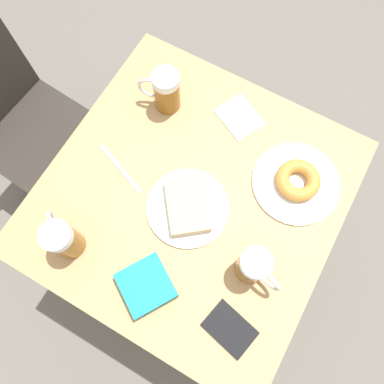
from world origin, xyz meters
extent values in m
plane|color=#666059|center=(0.00, 0.00, 0.00)|extent=(8.00, 8.00, 0.00)
cube|color=tan|center=(0.00, 0.00, 0.76)|extent=(0.84, 0.82, 0.03)
cylinder|color=black|center=(-0.38, -0.37, 0.37)|extent=(0.04, 0.04, 0.74)
cylinder|color=black|center=(0.38, -0.37, 0.37)|extent=(0.04, 0.04, 0.74)
cylinder|color=black|center=(-0.38, 0.37, 0.37)|extent=(0.04, 0.04, 0.74)
cylinder|color=black|center=(0.38, 0.37, 0.37)|extent=(0.04, 0.04, 0.74)
cube|color=#2D2823|center=(-0.01, 0.68, 0.47)|extent=(0.43, 0.43, 0.02)
cylinder|color=#2D2823|center=(-0.19, 0.52, 0.23)|extent=(0.03, 0.03, 0.46)
cylinder|color=#2D2823|center=(0.16, 0.49, 0.23)|extent=(0.03, 0.03, 0.46)
cylinder|color=#2D2823|center=(-0.17, 0.87, 0.23)|extent=(0.03, 0.03, 0.46)
cylinder|color=#2D2823|center=(0.18, 0.84, 0.23)|extent=(0.03, 0.03, 0.46)
cylinder|color=white|center=(-0.04, -0.01, 0.78)|extent=(0.23, 0.23, 0.01)
cube|color=#D1B27F|center=(-0.04, -0.01, 0.80)|extent=(0.19, 0.18, 0.03)
cylinder|color=white|center=(0.18, -0.25, 0.78)|extent=(0.25, 0.25, 0.01)
torus|color=#D18938|center=(0.18, -0.25, 0.80)|extent=(0.13, 0.13, 0.04)
cylinder|color=#8C5619|center=(-0.29, 0.22, 0.83)|extent=(0.08, 0.08, 0.11)
cylinder|color=white|center=(-0.29, 0.22, 0.90)|extent=(0.08, 0.08, 0.03)
torus|color=silver|center=(-0.27, 0.25, 0.84)|extent=(0.05, 0.08, 0.09)
cylinder|color=#8C5619|center=(0.22, 0.21, 0.83)|extent=(0.08, 0.08, 0.11)
cylinder|color=white|center=(0.22, 0.21, 0.90)|extent=(0.08, 0.08, 0.03)
torus|color=silver|center=(0.21, 0.25, 0.84)|extent=(0.04, 0.09, 0.09)
cylinder|color=#8C5619|center=(-0.11, -0.24, 0.83)|extent=(0.08, 0.08, 0.11)
cylinder|color=white|center=(-0.11, -0.24, 0.90)|extent=(0.08, 0.08, 0.03)
torus|color=silver|center=(-0.12, -0.28, 0.84)|extent=(0.03, 0.09, 0.09)
cube|color=white|center=(0.29, -0.01, 0.77)|extent=(0.15, 0.16, 0.00)
cube|color=silver|center=(-0.03, 0.22, 0.77)|extent=(0.08, 0.18, 0.00)
cube|color=black|center=(-0.27, -0.26, 0.77)|extent=(0.11, 0.14, 0.01)
cube|color=teal|center=(-0.28, -0.02, 0.79)|extent=(0.17, 0.17, 0.04)
camera|label=1|loc=(-0.29, -0.16, 1.79)|focal=35.00mm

